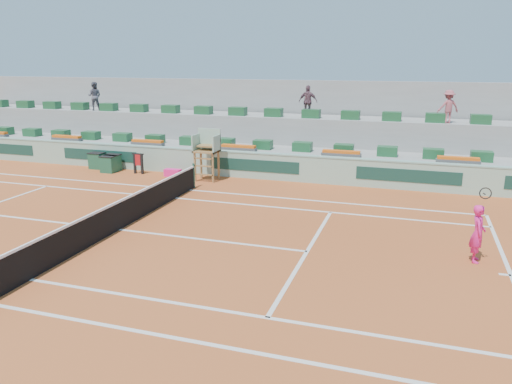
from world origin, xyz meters
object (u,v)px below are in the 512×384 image
(tennis_player, at_px, (478,233))
(drink_cooler_a, at_px, (109,164))
(umpire_chair, at_px, (207,148))
(player_bag, at_px, (173,173))

(tennis_player, bearing_deg, drink_cooler_a, 157.79)
(umpire_chair, bearing_deg, tennis_player, -31.37)
(umpire_chair, distance_m, tennis_player, 12.97)
(player_bag, distance_m, umpire_chair, 2.35)
(umpire_chair, xyz_separation_m, tennis_player, (11.06, -6.74, -0.71))
(player_bag, relative_size, umpire_chair, 0.34)
(tennis_player, bearing_deg, player_bag, 152.09)
(player_bag, xyz_separation_m, umpire_chair, (1.91, -0.13, 1.36))
(player_bag, height_order, umpire_chair, umpire_chair)
(player_bag, height_order, tennis_player, tennis_player)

